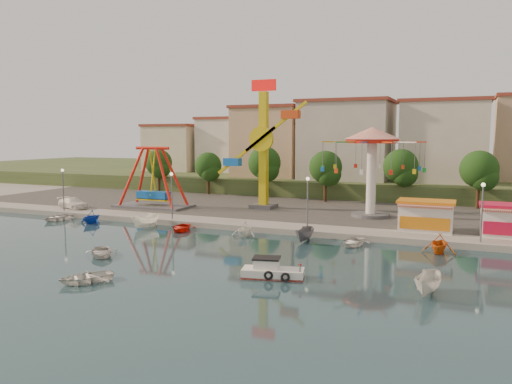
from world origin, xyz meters
The scene contains 37 objects.
ground centered at (0.00, 0.00, 0.00)m, with size 200.00×200.00×0.00m, color #142D37.
quay_deck centered at (0.00, 62.00, 0.30)m, with size 200.00×100.00×0.60m, color #9E998E.
asphalt_pad centered at (0.00, 30.00, 0.60)m, with size 90.00×28.00×0.01m, color #4C4944.
hill_terrace centered at (0.00, 67.00, 1.50)m, with size 200.00×60.00×3.00m, color #384C26.
pirate_ship_ride centered at (-15.47, 20.15, 4.39)m, with size 10.00×5.00×8.00m.
kamikaze_tower centered at (-1.29, 24.78, 8.40)m, with size 8.21×3.10×16.50m.
wave_swinger centered at (12.43, 23.39, 8.20)m, with size 11.60×11.60×10.40m.
booth_left centered at (19.08, 16.49, 2.16)m, with size 5.40×3.78×3.08m.
booth_mid centered at (26.50, 16.49, 2.16)m, with size 5.40×3.78×3.08m.
lamp_post_0 centered at (-24.00, 13.00, 3.10)m, with size 0.14×0.14×5.00m, color #59595E.
lamp_post_1 centered at (-8.00, 13.00, 3.10)m, with size 0.14×0.14×5.00m, color #59595E.
lamp_post_2 centered at (8.00, 13.00, 3.10)m, with size 0.14×0.14×5.00m, color #59595E.
lamp_post_3 centered at (24.00, 13.00, 3.10)m, with size 0.14×0.14×5.00m, color #59595E.
tree_0 centered at (-26.00, 36.98, 5.47)m, with size 4.60×4.60×7.19m.
tree_1 centered at (-16.00, 36.24, 5.20)m, with size 4.35×4.35×6.80m.
tree_2 centered at (-6.00, 35.81, 5.92)m, with size 5.02×5.02×7.85m.
tree_3 centered at (4.00, 34.36, 5.55)m, with size 4.68×4.68×7.32m.
tree_4 centered at (14.00, 37.35, 5.75)m, with size 4.86×4.86×7.60m.
tree_5 centered at (24.00, 35.54, 5.71)m, with size 4.83×4.83×7.54m.
building_0 centered at (-33.37, 46.06, 8.93)m, with size 9.26×9.53×11.87m, color beige.
building_1 centered at (-21.33, 51.38, 7.32)m, with size 12.33×9.01×8.63m, color silver.
building_2 centered at (-8.19, 51.96, 8.62)m, with size 11.95×9.28×11.23m, color tan.
building_3 centered at (5.60, 48.80, 7.60)m, with size 12.59×10.50×9.20m, color beige.
building_4 centered at (19.07, 52.20, 7.62)m, with size 10.75×9.23×9.24m, color beige.
cabin_motorboat centered at (10.28, -2.74, 0.41)m, with size 4.59×2.61×1.52m.
rowboat_a centered at (-4.99, -2.48, 0.38)m, with size 2.60×3.64×0.75m, color silver.
rowboat_b centered at (-0.97, -8.80, 0.38)m, with size 2.60×3.64×0.75m, color white.
skiff centered at (20.75, -2.51, 0.71)m, with size 1.38×3.67×1.42m, color silver.
van centered at (-24.41, 15.04, 1.30)m, with size 1.95×4.81×1.39m, color white.
moored_boat_0 centered at (-21.97, 9.80, 0.40)m, with size 2.72×3.81×0.79m, color silver.
moored_boat_1 centered at (-16.85, 9.80, 0.76)m, with size 2.50×2.90×1.53m, color #1541BD.
moored_boat_2 centered at (-9.36, 9.80, 0.76)m, with size 1.48×3.94×1.52m, color white.
moored_boat_3 centered at (-4.89, 9.80, 0.38)m, with size 2.60×3.63×0.75m, color red.
moored_boat_4 centered at (2.48, 9.80, 0.76)m, with size 2.50×2.89×1.52m, color white.
moored_boat_5 centered at (8.75, 9.80, 0.68)m, with size 1.32×3.51×1.36m, color slate.
moored_boat_6 centered at (13.34, 9.80, 0.37)m, with size 2.52×3.53×0.73m, color silver.
moored_boat_7 centered at (20.73, 9.80, 0.86)m, with size 2.82×3.26×1.72m, color orange.
Camera 1 is at (22.75, -34.70, 9.88)m, focal length 35.00 mm.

